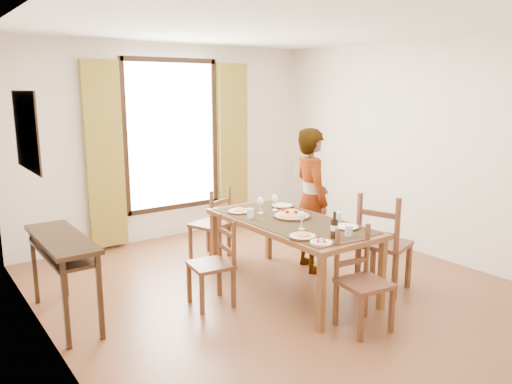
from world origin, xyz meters
TOP-DOWN VIEW (x-y plane):
  - ground at (0.00, 0.00)m, footprint 5.00×5.00m
  - room_shell at (-0.00, 0.13)m, footprint 4.60×5.10m
  - console_table at (-2.03, 0.60)m, footprint 0.38×1.20m
  - dining_table at (0.11, -0.03)m, footprint 0.91×1.91m
  - chair_west at (-0.75, 0.11)m, footprint 0.43×0.43m
  - chair_north at (-0.06, 1.31)m, footprint 0.51×0.51m
  - chair_south at (0.06, -1.08)m, footprint 0.44×0.44m
  - chair_east at (0.86, -0.63)m, footprint 0.59×0.59m
  - man at (0.70, 0.31)m, footprint 0.83×0.75m
  - plate_sw at (-0.20, -0.57)m, footprint 0.27×0.27m
  - plate_se at (0.36, -0.58)m, footprint 0.27×0.27m
  - plate_nw at (-0.15, 0.55)m, footprint 0.27×0.27m
  - plate_ne at (0.41, 0.49)m, footprint 0.27×0.27m
  - pasta_platter at (0.19, 0.05)m, footprint 0.40×0.40m
  - caprese_plate at (-0.18, -0.80)m, footprint 0.20×0.20m
  - wine_glass_a at (-0.03, -0.36)m, footprint 0.08×0.08m
  - wine_glass_b at (0.22, 0.39)m, footprint 0.08×0.08m
  - wine_glass_c at (0.02, 0.38)m, footprint 0.08×0.08m
  - tumbler_a at (0.47, -0.35)m, footprint 0.07×0.07m
  - tumbler_b at (-0.18, 0.29)m, footprint 0.07×0.07m
  - tumbler_c at (0.18, -0.78)m, footprint 0.07×0.07m
  - wine_bottle at (0.02, -0.76)m, footprint 0.07×0.07m

SIDE VIEW (x-z plane):
  - ground at x=0.00m, z-range 0.00..0.00m
  - chair_west at x=-0.75m, z-range -0.03..0.84m
  - chair_south at x=0.06m, z-range -0.03..0.87m
  - chair_north at x=-0.06m, z-range -0.03..0.87m
  - chair_east at x=0.86m, z-range -0.04..1.02m
  - console_table at x=-2.03m, z-range 0.28..1.08m
  - dining_table at x=0.11m, z-range 0.31..1.07m
  - caprese_plate at x=-0.18m, z-range 0.76..0.80m
  - plate_sw at x=-0.20m, z-range 0.76..0.81m
  - plate_se at x=0.36m, z-range 0.76..0.81m
  - plate_nw at x=-0.15m, z-range 0.76..0.81m
  - plate_ne at x=0.41m, z-range 0.76..0.81m
  - pasta_platter at x=0.19m, z-range 0.76..0.86m
  - tumbler_a at x=0.47m, z-range 0.76..0.86m
  - tumbler_b at x=-0.18m, z-range 0.76..0.86m
  - tumbler_c at x=0.18m, z-range 0.76..0.86m
  - man at x=0.70m, z-range 0.00..1.66m
  - wine_glass_a at x=-0.03m, z-range 0.76..0.94m
  - wine_glass_b at x=0.22m, z-range 0.76..0.94m
  - wine_glass_c at x=0.02m, z-range 0.76..0.94m
  - wine_bottle at x=0.02m, z-range 0.76..1.00m
  - room_shell at x=0.00m, z-range 0.17..2.91m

